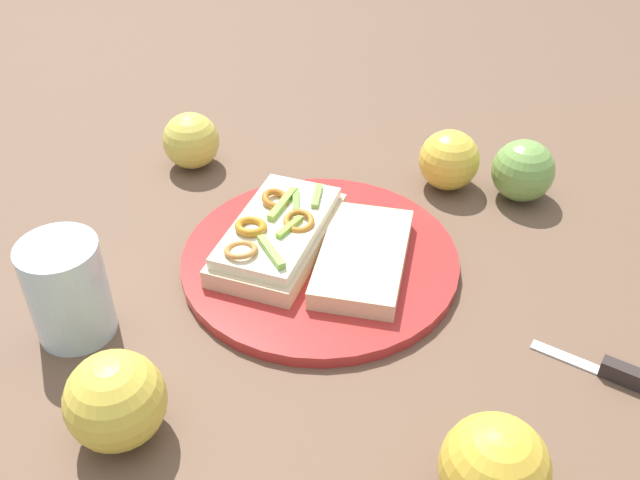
{
  "coord_description": "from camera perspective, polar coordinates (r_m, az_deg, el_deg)",
  "views": [
    {
      "loc": [
        -0.56,
        0.13,
        0.49
      ],
      "look_at": [
        0.0,
        0.0,
        0.03
      ],
      "focal_mm": 40.5,
      "sensor_mm": 36.0,
      "label": 1
    }
  ],
  "objects": [
    {
      "name": "plate",
      "position": [
        0.75,
        0.0,
        -1.58
      ],
      "size": [
        0.29,
        0.29,
        0.01
      ],
      "primitive_type": "cylinder",
      "color": "#B02B29",
      "rests_on": "ground_plane"
    },
    {
      "name": "bread_slice_side",
      "position": [
        0.73,
        3.4,
        -1.36
      ],
      "size": [
        0.17,
        0.14,
        0.02
      ],
      "primitive_type": "cube",
      "rotation": [
        0.0,
        0.0,
        5.85
      ],
      "color": "beige",
      "rests_on": "plate"
    },
    {
      "name": "apple_1",
      "position": [
        0.86,
        15.74,
        5.3
      ],
      "size": [
        0.09,
        0.09,
        0.07
      ],
      "primitive_type": "sphere",
      "rotation": [
        0.0,
        0.0,
        5.97
      ],
      "color": "#74A14A",
      "rests_on": "ground_plane"
    },
    {
      "name": "apple_0",
      "position": [
        0.91,
        -10.15,
        7.73
      ],
      "size": [
        0.1,
        0.1,
        0.07
      ],
      "primitive_type": "sphere",
      "rotation": [
        0.0,
        0.0,
        2.14
      ],
      "color": "#D2C34D",
      "rests_on": "ground_plane"
    },
    {
      "name": "apple_2",
      "position": [
        0.55,
        13.61,
        -17.14
      ],
      "size": [
        0.09,
        0.09,
        0.08
      ],
      "primitive_type": "sphere",
      "rotation": [
        0.0,
        0.0,
        4.88
      ],
      "color": "gold",
      "rests_on": "ground_plane"
    },
    {
      "name": "apple_4",
      "position": [
        0.87,
        10.16,
        6.24
      ],
      "size": [
        0.1,
        0.1,
        0.07
      ],
      "primitive_type": "sphere",
      "rotation": [
        0.0,
        0.0,
        0.46
      ],
      "color": "gold",
      "rests_on": "ground_plane"
    },
    {
      "name": "drinking_glass",
      "position": [
        0.69,
        -19.31,
        -3.75
      ],
      "size": [
        0.07,
        0.07,
        0.1
      ],
      "primitive_type": "cylinder",
      "color": "silver",
      "rests_on": "ground_plane"
    },
    {
      "name": "ground_plane",
      "position": [
        0.75,
        0.0,
        -1.96
      ],
      "size": [
        2.0,
        2.0,
        0.0
      ],
      "primitive_type": "plane",
      "color": "brown",
      "rests_on": "ground"
    },
    {
      "name": "apple_3",
      "position": [
        0.6,
        -15.85,
        -12.11
      ],
      "size": [
        0.11,
        0.11,
        0.08
      ],
      "primitive_type": "sphere",
      "rotation": [
        0.0,
        0.0,
        2.56
      ],
      "color": "gold",
      "rests_on": "ground_plane"
    },
    {
      "name": "sandwich",
      "position": [
        0.75,
        -3.34,
        0.53
      ],
      "size": [
        0.2,
        0.17,
        0.04
      ],
      "rotation": [
        0.0,
        0.0,
        5.72
      ],
      "color": "beige",
      "rests_on": "plate"
    },
    {
      "name": "knife",
      "position": [
        0.69,
        22.14,
        -9.58
      ],
      "size": [
        0.08,
        0.08,
        0.02
      ],
      "rotation": [
        0.0,
        0.0,
        0.79
      ],
      "color": "silver",
      "rests_on": "ground_plane"
    }
  ]
}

